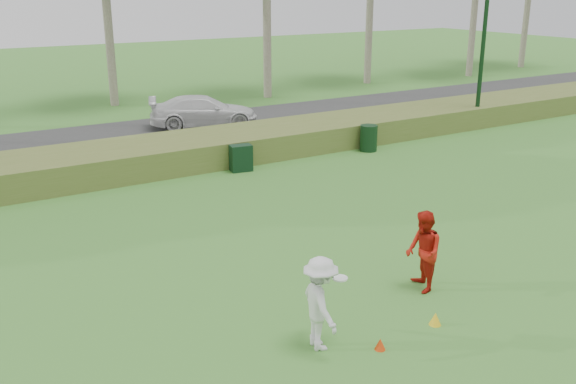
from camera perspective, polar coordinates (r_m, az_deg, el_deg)
ground at (r=12.79m, az=9.55°, el=-10.33°), size 120.00×120.00×0.00m
reed_strip at (r=22.43m, az=-10.75°, el=3.35°), size 80.00×3.00×0.90m
park_road at (r=27.14m, az=-14.53°, el=4.72°), size 80.00×6.00×0.06m
player_white at (r=11.09m, az=2.89°, el=-9.86°), size 0.95×1.19×1.68m
player_red at (r=13.34m, az=11.94°, el=-5.21°), size 0.91×1.01×1.69m
cone_orange at (r=11.47m, az=8.19°, el=-13.23°), size 0.19×0.19×0.21m
cone_yellow at (r=12.39m, az=12.96°, el=-10.92°), size 0.23×0.23×0.25m
utility_cabinet at (r=21.59m, az=-4.20°, el=3.03°), size 0.78×0.55×0.89m
trash_bin at (r=24.36m, az=7.17°, el=4.78°), size 0.66×0.66×0.98m
car_right at (r=28.30m, az=-7.51°, el=7.12°), size 4.99×3.36×1.34m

